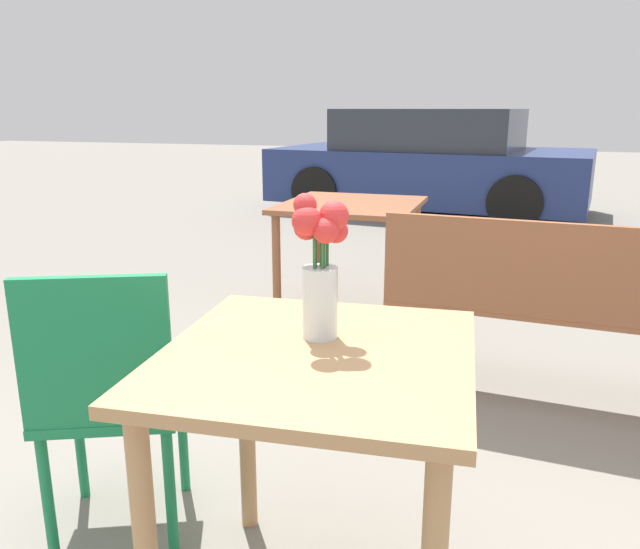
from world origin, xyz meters
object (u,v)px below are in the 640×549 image
(cafe_chair, at_px, (108,392))
(bench_near, at_px, (605,313))
(table_front, at_px, (317,401))
(parked_car, at_px, (430,163))
(table_back, at_px, (351,219))
(flower_vase, at_px, (320,268))

(cafe_chair, xyz_separation_m, bench_near, (1.46, 1.30, -0.03))
(table_front, distance_m, parked_car, 6.85)
(table_front, height_order, table_back, table_front)
(table_front, height_order, flower_vase, flower_vase)
(table_back, distance_m, parked_car, 4.39)
(table_front, xyz_separation_m, flower_vase, (-0.02, 0.08, 0.31))
(flower_vase, distance_m, parked_car, 6.77)
(flower_vase, height_order, parked_car, parked_car)
(table_back, bearing_deg, cafe_chair, -92.44)
(table_back, height_order, parked_car, parked_car)
(flower_vase, xyz_separation_m, parked_car, (-0.67, 6.73, -0.31))
(parked_car, bearing_deg, bench_near, -74.66)
(cafe_chair, xyz_separation_m, parked_car, (-0.03, 6.72, 0.11))
(flower_vase, relative_size, parked_car, 0.09)
(flower_vase, relative_size, cafe_chair, 0.41)
(flower_vase, height_order, cafe_chair, flower_vase)
(table_front, distance_m, table_back, 2.49)
(table_front, relative_size, parked_car, 0.20)
(cafe_chair, bearing_deg, flower_vase, -0.92)
(cafe_chair, bearing_deg, bench_near, 41.59)
(table_front, bearing_deg, flower_vase, 103.48)
(flower_vase, height_order, table_back, flower_vase)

